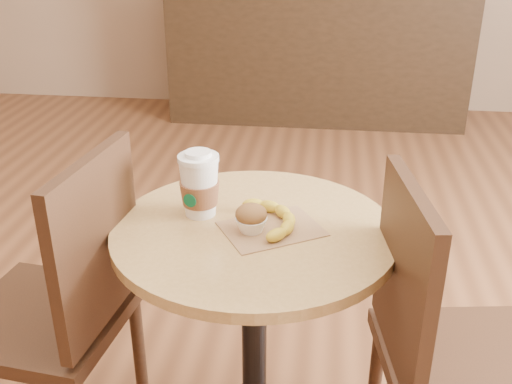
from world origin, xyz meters
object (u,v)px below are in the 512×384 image
coffee_cup (200,187)px  banana (269,219)px  cafe_table (254,294)px  muffin (251,218)px  chair_right (445,349)px  chair_left (64,306)px

coffee_cup → banana: 0.20m
cafe_table → coffee_cup: coffee_cup is taller
coffee_cup → muffin: coffee_cup is taller
cafe_table → chair_right: bearing=-16.0°
cafe_table → banana: size_ratio=3.40×
chair_right → banana: size_ratio=4.31×
cafe_table → coffee_cup: bearing=160.4°
chair_left → chair_right: size_ratio=1.01×
cafe_table → chair_left: size_ratio=0.78×
chair_left → banana: chair_left is taller
muffin → coffee_cup: bearing=151.3°
banana → coffee_cup: bearing=146.5°
coffee_cup → muffin: bearing=-11.5°
cafe_table → chair_right: chair_right is taller
chair_right → muffin: 0.57m
chair_left → chair_right: 0.98m
chair_right → banana: 0.53m
coffee_cup → banana: coffee_cup is taller
cafe_table → muffin: 0.25m
cafe_table → muffin: bearing=-97.9°
muffin → cafe_table: bearing=82.1°
cafe_table → banana: 0.23m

